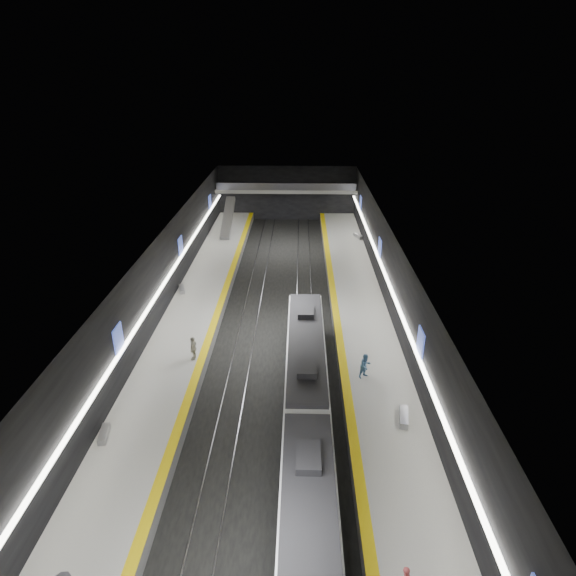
{
  "coord_description": "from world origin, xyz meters",
  "views": [
    {
      "loc": [
        1.98,
        -35.07,
        21.02
      ],
      "look_at": [
        0.94,
        5.62,
        2.2
      ],
      "focal_mm": 30.0,
      "sensor_mm": 36.0,
      "label": 1
    }
  ],
  "objects_px": {
    "bench_left_far": "(182,289)",
    "passenger_left_a": "(193,348)",
    "train": "(307,434)",
    "bench_right_near": "(404,417)",
    "escalator": "(228,218)",
    "passenger_right_b": "(365,366)",
    "bench_right_far": "(358,236)",
    "bench_left_near": "(104,434)"
  },
  "relations": [
    {
      "from": "bench_right_far",
      "to": "passenger_right_b",
      "type": "distance_m",
      "value": 30.71
    },
    {
      "from": "bench_left_near",
      "to": "bench_left_far",
      "type": "relative_size",
      "value": 0.97
    },
    {
      "from": "train",
      "to": "bench_left_near",
      "type": "height_order",
      "value": "train"
    },
    {
      "from": "bench_right_near",
      "to": "bench_right_far",
      "type": "distance_m",
      "value": 35.11
    },
    {
      "from": "bench_left_near",
      "to": "bench_right_near",
      "type": "distance_m",
      "value": 18.16
    },
    {
      "from": "bench_left_near",
      "to": "passenger_left_a",
      "type": "relative_size",
      "value": 0.85
    },
    {
      "from": "train",
      "to": "passenger_right_b",
      "type": "relative_size",
      "value": 16.34
    },
    {
      "from": "bench_left_near",
      "to": "train",
      "type": "bearing_deg",
      "value": -13.1
    },
    {
      "from": "passenger_left_a",
      "to": "escalator",
      "type": "bearing_deg",
      "value": -171.0
    },
    {
      "from": "bench_right_far",
      "to": "passenger_right_b",
      "type": "xyz_separation_m",
      "value": [
        -2.81,
        -30.57,
        0.69
      ]
    },
    {
      "from": "passenger_right_b",
      "to": "bench_left_far",
      "type": "bearing_deg",
      "value": 105.45
    },
    {
      "from": "bench_left_far",
      "to": "passenger_right_b",
      "type": "bearing_deg",
      "value": -58.17
    },
    {
      "from": "bench_left_far",
      "to": "passenger_left_a",
      "type": "distance_m",
      "value": 12.52
    },
    {
      "from": "bench_right_near",
      "to": "escalator",
      "type": "bearing_deg",
      "value": 123.42
    },
    {
      "from": "train",
      "to": "bench_right_near",
      "type": "bearing_deg",
      "value": 24.62
    },
    {
      "from": "escalator",
      "to": "passenger_right_b",
      "type": "bearing_deg",
      "value": -66.53
    },
    {
      "from": "train",
      "to": "passenger_left_a",
      "type": "bearing_deg",
      "value": 131.93
    },
    {
      "from": "bench_left_far",
      "to": "bench_right_near",
      "type": "bearing_deg",
      "value": -63.09
    },
    {
      "from": "train",
      "to": "passenger_right_b",
      "type": "height_order",
      "value": "train"
    },
    {
      "from": "train",
      "to": "bench_right_far",
      "type": "bearing_deg",
      "value": 79.53
    },
    {
      "from": "passenger_left_a",
      "to": "bench_left_far",
      "type": "bearing_deg",
      "value": -157.07
    },
    {
      "from": "bench_left_near",
      "to": "passenger_left_a",
      "type": "bearing_deg",
      "value": 57.46
    },
    {
      "from": "bench_right_near",
      "to": "passenger_right_b",
      "type": "height_order",
      "value": "passenger_right_b"
    },
    {
      "from": "train",
      "to": "bench_right_far",
      "type": "relative_size",
      "value": 16.04
    },
    {
      "from": "escalator",
      "to": "bench_right_far",
      "type": "distance_m",
      "value": 17.21
    },
    {
      "from": "escalator",
      "to": "bench_right_near",
      "type": "relative_size",
      "value": 4.29
    },
    {
      "from": "train",
      "to": "bench_left_near",
      "type": "distance_m",
      "value": 12.07
    },
    {
      "from": "passenger_right_b",
      "to": "train",
      "type": "bearing_deg",
      "value": -153.66
    },
    {
      "from": "bench_right_far",
      "to": "bench_left_far",
      "type": "bearing_deg",
      "value": -159.13
    },
    {
      "from": "bench_right_near",
      "to": "passenger_right_b",
      "type": "bearing_deg",
      "value": 122.47
    },
    {
      "from": "bench_right_near",
      "to": "passenger_left_a",
      "type": "height_order",
      "value": "passenger_left_a"
    },
    {
      "from": "bench_right_far",
      "to": "passenger_left_a",
      "type": "bearing_deg",
      "value": -138.56
    },
    {
      "from": "bench_left_near",
      "to": "bench_right_near",
      "type": "height_order",
      "value": "bench_right_near"
    },
    {
      "from": "train",
      "to": "bench_left_near",
      "type": "relative_size",
      "value": 18.72
    },
    {
      "from": "train",
      "to": "bench_right_near",
      "type": "relative_size",
      "value": 16.11
    },
    {
      "from": "train",
      "to": "passenger_left_a",
      "type": "xyz_separation_m",
      "value": [
        -8.34,
        9.29,
        -0.25
      ]
    },
    {
      "from": "bench_right_near",
      "to": "bench_left_far",
      "type": "bearing_deg",
      "value": 144.44
    },
    {
      "from": "bench_left_near",
      "to": "passenger_right_b",
      "type": "xyz_separation_m",
      "value": [
        16.19,
        6.47,
        0.72
      ]
    },
    {
      "from": "train",
      "to": "bench_left_far",
      "type": "relative_size",
      "value": 18.2
    },
    {
      "from": "train",
      "to": "bench_right_near",
      "type": "height_order",
      "value": "train"
    },
    {
      "from": "bench_left_far",
      "to": "train",
      "type": "bearing_deg",
      "value": -77.97
    },
    {
      "from": "bench_left_near",
      "to": "bench_left_far",
      "type": "distance_m",
      "value": 20.4
    }
  ]
}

